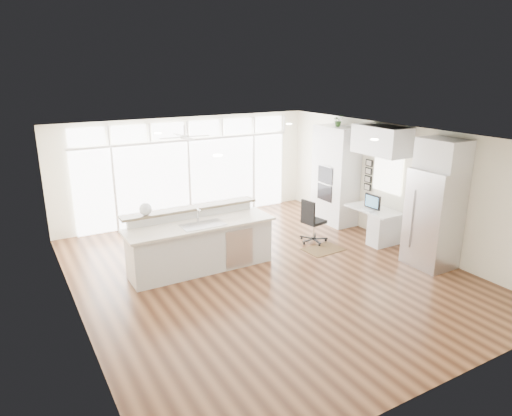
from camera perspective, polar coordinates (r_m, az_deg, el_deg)
floor at (r=9.17m, az=1.24°, el=-8.09°), size 7.00×8.00×0.02m
ceiling at (r=8.38m, az=1.36°, el=8.92°), size 7.00×8.00×0.02m
wall_back at (r=12.16m, az=-8.55°, el=4.86°), size 7.00×0.04×2.70m
wall_front at (r=5.88m, az=22.26°, el=-9.92°), size 7.00×0.04×2.70m
wall_left at (r=7.57m, az=-22.05°, el=-3.84°), size 0.04×8.00×2.70m
wall_right at (r=10.85m, az=17.33°, el=2.77°), size 0.04×8.00×2.70m
glass_wall at (r=12.17m, az=-8.39°, el=3.43°), size 5.80×0.06×2.08m
transom_row at (r=11.93m, az=-8.67°, el=9.65°), size 5.90×0.06×0.40m
desk_window at (r=10.97m, az=16.15°, el=4.11°), size 0.04×0.85×0.85m
ceiling_fan at (r=10.69m, az=-8.93°, el=9.32°), size 1.16×1.16×0.32m
recessed_lights at (r=8.55m, az=0.65°, el=8.96°), size 3.40×3.00×0.02m
oven_cabinet at (r=11.91m, az=9.90°, el=4.05°), size 0.64×1.20×2.50m
desk_nook at (r=11.06m, az=14.45°, el=-1.97°), size 0.72×1.30×0.76m
upper_cabinets at (r=10.62m, az=15.40°, el=8.16°), size 0.64×1.30×0.64m
refrigerator at (r=9.81m, az=21.30°, el=-1.24°), size 0.76×0.90×2.00m
fridge_cabinet at (r=9.56m, az=22.37°, el=6.24°), size 0.64×0.90×0.60m
framed_photos at (r=11.43m, az=13.87°, el=4.02°), size 0.06×0.22×0.80m
kitchen_island at (r=9.15m, az=-6.89°, el=-4.17°), size 2.98×1.13×1.18m
rug at (r=10.35m, az=8.41°, el=-5.14°), size 0.88×0.66×0.01m
office_chair at (r=10.60m, az=7.25°, el=-1.62°), size 0.61×0.58×1.02m
fishbowl at (r=8.98m, az=-13.64°, el=-0.13°), size 0.28×0.28×0.24m
monitor at (r=10.83m, az=14.37°, el=0.78°), size 0.11×0.45×0.37m
keyboard at (r=10.77m, az=13.65°, el=-0.24°), size 0.13×0.34×0.02m
potted_plant at (r=11.68m, az=10.25°, el=10.56°), size 0.29×0.31×0.22m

